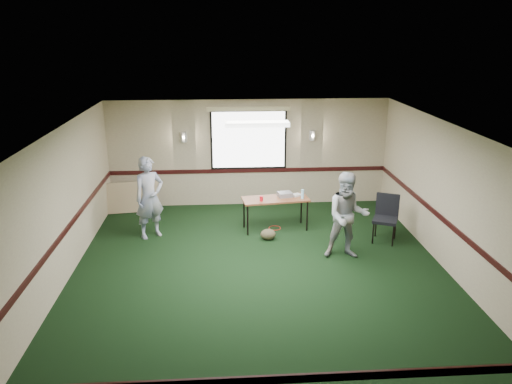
{
  "coord_description": "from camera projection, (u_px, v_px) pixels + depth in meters",
  "views": [
    {
      "loc": [
        -0.66,
        -8.23,
        4.33
      ],
      "look_at": [
        0.0,
        1.3,
        1.2
      ],
      "focal_mm": 35.0,
      "sensor_mm": 36.0,
      "label": 1
    }
  ],
  "objects": [
    {
      "name": "red_cup",
      "position": [
        261.0,
        199.0,
        10.93
      ],
      "size": [
        0.08,
        0.08,
        0.11
      ],
      "primitive_type": "cylinder",
      "color": "red",
      "rests_on": "folding_table"
    },
    {
      "name": "ground",
      "position": [
        261.0,
        276.0,
        9.19
      ],
      "size": [
        8.0,
        8.0,
        0.0
      ],
      "primitive_type": "plane",
      "color": "black",
      "rests_on": "ground"
    },
    {
      "name": "conference_chair",
      "position": [
        386.0,
        214.0,
        10.6
      ],
      "size": [
        0.65,
        0.67,
        1.0
      ],
      "rotation": [
        0.0,
        0.0,
        -0.43
      ],
      "color": "black",
      "rests_on": "ground"
    },
    {
      "name": "folding_table",
      "position": [
        275.0,
        201.0,
        11.14
      ],
      "size": [
        1.53,
        0.77,
        0.74
      ],
      "rotation": [
        0.0,
        0.0,
        0.13
      ],
      "color": "brown",
      "rests_on": "ground"
    },
    {
      "name": "room_shell",
      "position": [
        253.0,
        163.0,
        10.72
      ],
      "size": [
        8.0,
        8.02,
        8.0
      ],
      "color": "tan",
      "rests_on": "ground"
    },
    {
      "name": "cable_coil",
      "position": [
        275.0,
        228.0,
        11.38
      ],
      "size": [
        0.3,
        0.3,
        0.01
      ],
      "primitive_type": "torus",
      "rotation": [
        0.0,
        0.0,
        -0.08
      ],
      "color": "red",
      "rests_on": "ground"
    },
    {
      "name": "person_right",
      "position": [
        347.0,
        216.0,
        9.69
      ],
      "size": [
        0.9,
        0.73,
        1.74
      ],
      "primitive_type": "imported",
      "rotation": [
        0.0,
        0.0,
        -0.09
      ],
      "color": "#7C9FC1",
      "rests_on": "ground"
    },
    {
      "name": "person_left",
      "position": [
        149.0,
        198.0,
        10.67
      ],
      "size": [
        0.78,
        0.71,
        1.79
      ],
      "primitive_type": "imported",
      "rotation": [
        0.0,
        0.0,
        0.57
      ],
      "color": "#445797",
      "rests_on": "ground"
    },
    {
      "name": "game_console",
      "position": [
        296.0,
        195.0,
        11.27
      ],
      "size": [
        0.23,
        0.21,
        0.05
      ],
      "primitive_type": "cube",
      "rotation": [
        0.0,
        0.0,
        0.47
      ],
      "color": "silver",
      "rests_on": "folding_table"
    },
    {
      "name": "folded_table",
      "position": [
        128.0,
        197.0,
        12.29
      ],
      "size": [
        1.48,
        0.42,
        0.75
      ],
      "primitive_type": "cube",
      "rotation": [
        -0.21,
        0.0,
        0.14
      ],
      "color": "tan",
      "rests_on": "ground"
    },
    {
      "name": "projector",
      "position": [
        285.0,
        194.0,
        11.22
      ],
      "size": [
        0.35,
        0.31,
        0.1
      ],
      "primitive_type": "cube",
      "rotation": [
        0.0,
        0.0,
        0.2
      ],
      "color": "gray",
      "rests_on": "folding_table"
    },
    {
      "name": "water_bottle",
      "position": [
        303.0,
        194.0,
        11.06
      ],
      "size": [
        0.06,
        0.06,
        0.21
      ],
      "primitive_type": "cylinder",
      "color": "#9BDEFF",
      "rests_on": "folding_table"
    },
    {
      "name": "duffel_bag",
      "position": [
        268.0,
        234.0,
        10.74
      ],
      "size": [
        0.4,
        0.36,
        0.24
      ],
      "primitive_type": "ellipsoid",
      "rotation": [
        0.0,
        0.0,
        0.38
      ],
      "color": "#423925",
      "rests_on": "ground"
    }
  ]
}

